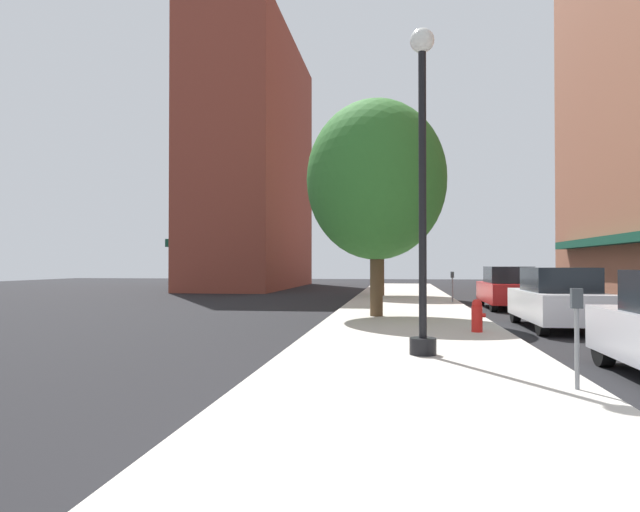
# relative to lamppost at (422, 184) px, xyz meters

# --- Properties ---
(ground_plane) EXTENTS (90.00, 90.00, 0.00)m
(ground_plane) POSITION_rel_lamppost_xyz_m (3.81, 12.30, -3.20)
(ground_plane) COLOR black
(sidewalk_slab) EXTENTS (4.80, 50.00, 0.12)m
(sidewalk_slab) POSITION_rel_lamppost_xyz_m (-0.19, 13.30, -3.14)
(sidewalk_slab) COLOR #B7B2A8
(sidewalk_slab) RESTS_ON ground
(building_far_background) EXTENTS (6.80, 18.00, 18.66)m
(building_far_background) POSITION_rel_lamppost_xyz_m (-11.20, 31.30, 6.10)
(building_far_background) COLOR brown
(building_far_background) RESTS_ON ground
(lamppost) EXTENTS (0.48, 0.48, 5.90)m
(lamppost) POSITION_rel_lamppost_xyz_m (0.00, 0.00, 0.00)
(lamppost) COLOR black
(lamppost) RESTS_ON sidewalk_slab
(fire_hydrant) EXTENTS (0.33, 0.26, 0.79)m
(fire_hydrant) POSITION_rel_lamppost_xyz_m (1.44, 3.66, -2.68)
(fire_hydrant) COLOR red
(fire_hydrant) RESTS_ON sidewalk_slab
(parking_meter_near) EXTENTS (0.14, 0.09, 1.31)m
(parking_meter_near) POSITION_rel_lamppost_xyz_m (1.86, -2.60, -2.25)
(parking_meter_near) COLOR slate
(parking_meter_near) RESTS_ON sidewalk_slab
(parking_meter_far) EXTENTS (0.14, 0.09, 1.31)m
(parking_meter_far) POSITION_rel_lamppost_xyz_m (1.86, 14.52, -2.25)
(parking_meter_far) COLOR slate
(parking_meter_far) RESTS_ON sidewalk_slab
(tree_near) EXTENTS (4.39, 4.39, 6.82)m
(tree_near) POSITION_rel_lamppost_xyz_m (-1.12, 7.55, 1.20)
(tree_near) COLOR #4C3823
(tree_near) RESTS_ON sidewalk_slab
(tree_mid) EXTENTS (5.05, 5.05, 7.78)m
(tree_mid) POSITION_rel_lamppost_xyz_m (-1.36, 19.46, 1.78)
(tree_mid) COLOR #4C3823
(tree_mid) RESTS_ON sidewalk_slab
(car_white) EXTENTS (1.80, 4.30, 1.66)m
(car_white) POSITION_rel_lamppost_xyz_m (3.81, 5.62, -2.39)
(car_white) COLOR black
(car_white) RESTS_ON ground
(car_red) EXTENTS (1.80, 4.30, 1.66)m
(car_red) POSITION_rel_lamppost_xyz_m (3.81, 12.72, -2.39)
(car_red) COLOR black
(car_red) RESTS_ON ground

